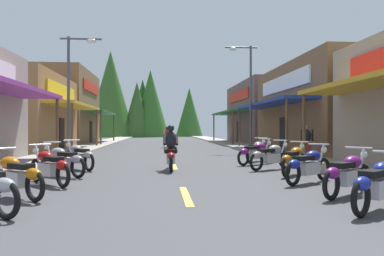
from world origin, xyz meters
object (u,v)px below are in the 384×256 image
streetlamp_left (75,79)px  rider_cruising_trailing (167,139)px  motorcycle_parked_right_2 (308,165)px  motorcycle_parked_right_5 (256,152)px  pedestrian_by_shop (307,139)px  motorcycle_parked_right_1 (348,173)px  motorcycle_parked_right_6 (256,150)px  motorcycle_parked_left_1 (15,175)px  motorcycle_parked_left_4 (79,156)px  streetlamp_right (246,83)px  motorcycle_parked_right_3 (294,159)px  motorcycle_parked_right_0 (378,183)px  motorcycle_parked_left_3 (63,160)px  motorcycle_parked_right_4 (271,156)px  rider_cruising_lead (171,151)px  motorcycle_parked_left_2 (49,166)px

streetlamp_left → rider_cruising_trailing: size_ratio=2.77×
motorcycle_parked_right_2 → motorcycle_parked_right_5: bearing=53.3°
motorcycle_parked_right_5 → pedestrian_by_shop: pedestrian_by_shop is taller
motorcycle_parked_right_1 → motorcycle_parked_right_5: size_ratio=0.96×
streetlamp_left → motorcycle_parked_right_6: streetlamp_left is taller
motorcycle_parked_left_1 → rider_cruising_trailing: rider_cruising_trailing is taller
motorcycle_parked_right_2 → motorcycle_parked_left_4: (-6.70, 3.92, 0.00)m
motorcycle_parked_right_1 → rider_cruising_trailing: 21.24m
streetlamp_right → motorcycle_parked_right_2: 14.00m
motorcycle_parked_right_5 → motorcycle_parked_right_3: bearing=-119.1°
streetlamp_right → motorcycle_parked_right_3: size_ratio=3.70×
motorcycle_parked_right_0 → pedestrian_by_shop: bearing=36.1°
motorcycle_parked_right_3 → motorcycle_parked_left_3: bearing=125.7°
motorcycle_parked_right_3 → motorcycle_parked_right_4: bearing=48.1°
motorcycle_parked_left_4 → motorcycle_parked_right_6: bearing=-107.6°
motorcycle_parked_right_1 → motorcycle_parked_right_3: (0.13, 3.67, 0.00)m
streetlamp_left → motorcycle_parked_right_4: bearing=-37.8°
motorcycle_parked_right_6 → motorcycle_parked_left_1: 10.86m
motorcycle_parked_right_3 → motorcycle_parked_right_4: size_ratio=0.95×
motorcycle_parked_right_2 → motorcycle_parked_right_6: same height
motorcycle_parked_right_1 → rider_cruising_lead: rider_cruising_lead is taller
motorcycle_parked_right_0 → motorcycle_parked_right_1: bearing=44.2°
streetlamp_left → motorcycle_parked_right_0: bearing=-58.3°
streetlamp_left → motorcycle_parked_right_6: 9.46m
motorcycle_parked_left_3 → motorcycle_parked_left_1: bearing=129.2°
motorcycle_parked_right_0 → motorcycle_parked_left_3: same height
motorcycle_parked_right_6 → rider_cruising_trailing: size_ratio=0.82×
motorcycle_parked_right_5 → motorcycle_parked_left_3: size_ratio=1.07×
motorcycle_parked_right_6 → pedestrian_by_shop: (2.58, 0.80, 0.44)m
motorcycle_parked_right_0 → motorcycle_parked_left_4: size_ratio=1.00×
rider_cruising_trailing → motorcycle_parked_left_3: bearing=168.4°
motorcycle_parked_left_2 → pedestrian_by_shop: size_ratio=1.05×
pedestrian_by_shop → streetlamp_left: bearing=102.9°
motorcycle_parked_left_1 → motorcycle_parked_right_3: bearing=-113.5°
streetlamp_right → motorcycle_parked_right_4: 10.85m
streetlamp_right → motorcycle_parked_left_2: (-8.10, -13.13, -3.69)m
streetlamp_right → motorcycle_parked_right_6: size_ratio=3.67×
streetlamp_left → motorcycle_parked_right_2: bearing=-49.9°
streetlamp_right → motorcycle_parked_left_1: (-8.27, -14.98, -3.69)m
motorcycle_parked_right_1 → rider_cruising_trailing: (-3.42, 20.96, 0.17)m
streetlamp_right → motorcycle_parked_left_4: size_ratio=3.74×
motorcycle_parked_right_3 → rider_cruising_lead: size_ratio=0.82×
motorcycle_parked_right_0 → pedestrian_by_shop: size_ratio=1.08×
motorcycle_parked_right_2 → streetlamp_right: bearing=46.4°
motorcycle_parked_right_5 → motorcycle_parked_right_6: (0.38, 1.43, 0.00)m
motorcycle_parked_right_5 → streetlamp_right: bearing=45.1°
motorcycle_parked_left_4 → rider_cruising_trailing: bearing=-51.3°
streetlamp_left → motorcycle_parked_right_3: (8.28, -7.78, -3.39)m
motorcycle_parked_left_1 → pedestrian_by_shop: bearing=-96.0°
motorcycle_parked_right_2 → motorcycle_parked_left_3: same height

